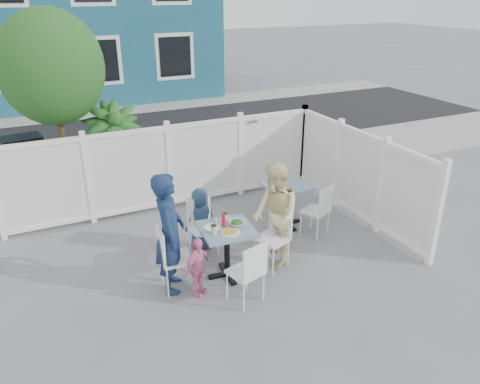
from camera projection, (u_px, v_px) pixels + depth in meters
name	position (u px, v px, depth m)	size (l,w,h in m)	color
ground	(216.00, 271.00, 6.91)	(80.00, 80.00, 0.00)	slate
near_sidewalk	(147.00, 182.00, 10.05)	(24.00, 2.60, 0.01)	gray
street	(112.00, 137.00, 13.11)	(24.00, 5.00, 0.01)	black
far_sidewalk	(93.00, 112.00, 15.67)	(24.00, 1.60, 0.01)	gray
building	(53.00, 13.00, 17.07)	(11.00, 6.00, 6.00)	navy
fence_back	(169.00, 169.00, 8.62)	(5.86, 0.08, 1.60)	white
fence_right	(358.00, 176.00, 8.28)	(0.08, 3.66, 1.60)	white
tree	(51.00, 68.00, 7.96)	(1.80, 1.62, 3.59)	#382316
utility_cabinet	(27.00, 170.00, 9.07)	(0.65, 0.47, 1.21)	gold
potted_shrub_a	(114.00, 155.00, 8.78)	(1.08, 1.08, 1.93)	#184717
potted_shrub_b	(231.00, 149.00, 9.73)	(1.37, 1.19, 1.52)	#184717
main_table	(227.00, 239.00, 6.59)	(0.79, 0.79, 0.77)	teal
spare_table	(287.00, 194.00, 8.03)	(0.76, 0.76, 0.77)	teal
chair_left	(170.00, 254.00, 6.31)	(0.45, 0.46, 0.95)	white
chair_right	(275.00, 232.00, 6.88)	(0.54, 0.55, 0.95)	white
chair_back	(202.00, 222.00, 7.25)	(0.41, 0.40, 0.87)	white
chair_near	(249.00, 269.00, 6.02)	(0.50, 0.49, 0.90)	white
chair_spare	(320.00, 208.00, 7.71)	(0.53, 0.52, 0.89)	white
man	(169.00, 233.00, 6.21)	(0.62, 0.41, 1.71)	#15274A
woman	(275.00, 215.00, 6.83)	(0.77, 0.60, 1.59)	#E0C655
boy	(201.00, 219.00, 7.36)	(0.50, 0.32, 1.01)	navy
toddler	(198.00, 267.00, 6.23)	(0.50, 0.21, 0.86)	pink
plate_main	(230.00, 233.00, 6.38)	(0.26, 0.26, 0.02)	white
plate_side	(212.00, 228.00, 6.51)	(0.23, 0.23, 0.02)	white
salad_bowl	(237.00, 223.00, 6.59)	(0.22, 0.22, 0.05)	white
coffee_cup_a	(214.00, 230.00, 6.34)	(0.08, 0.08, 0.12)	beige
coffee_cup_b	(225.00, 217.00, 6.70)	(0.07, 0.07, 0.11)	beige
ketchup_bottle	(224.00, 221.00, 6.52)	(0.05, 0.05, 0.17)	red
salt_shaker	(216.00, 220.00, 6.67)	(0.03, 0.03, 0.07)	white
pepper_shaker	(216.00, 219.00, 6.70)	(0.03, 0.03, 0.07)	black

